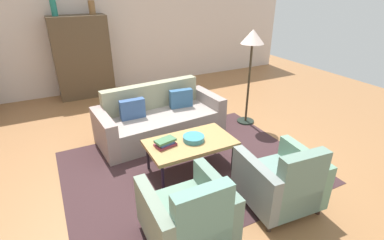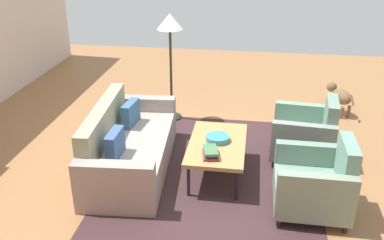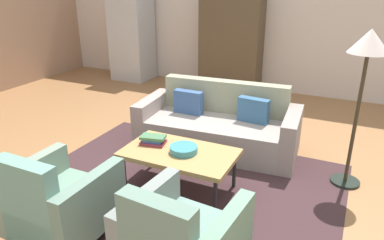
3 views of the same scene
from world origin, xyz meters
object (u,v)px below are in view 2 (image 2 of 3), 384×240
at_px(floor_lamp, 170,32).
at_px(armchair_right, 307,136).
at_px(armchair_left, 318,184).
at_px(book_stack, 211,153).
at_px(couch, 126,148).
at_px(dog, 340,96).
at_px(fruit_bowl, 218,138).
at_px(coffee_table, 217,145).

bearing_deg(floor_lamp, armchair_right, -116.92).
height_order(armchair_left, book_stack, armchair_left).
height_order(armchair_right, book_stack, armchair_right).
distance_m(couch, armchair_left, 2.43).
bearing_deg(couch, floor_lamp, 166.13).
relative_size(book_stack, dog, 0.46).
distance_m(fruit_bowl, book_stack, 0.40).
bearing_deg(fruit_bowl, armchair_left, -119.20).
height_order(armchair_left, dog, armchair_left).
relative_size(couch, fruit_bowl, 7.30).
distance_m(couch, dog, 3.78).
distance_m(coffee_table, armchair_right, 1.31).
bearing_deg(floor_lamp, dog, -77.76).
relative_size(armchair_right, fruit_bowl, 2.97).
bearing_deg(armchair_right, couch, 109.24).
bearing_deg(couch, dog, 122.23).
bearing_deg(coffee_table, fruit_bowl, 0.00).
bearing_deg(coffee_table, armchair_right, -62.99).
xyz_separation_m(armchair_left, book_stack, (0.25, 1.21, 0.16)).
bearing_deg(coffee_table, couch, 90.31).
distance_m(coffee_table, floor_lamp, 2.14).
distance_m(couch, fruit_bowl, 1.20).
relative_size(armchair_left, book_stack, 2.96).
bearing_deg(dog, armchair_right, 130.71).
bearing_deg(dog, armchair_left, 139.74).
bearing_deg(book_stack, armchair_right, -52.12).
xyz_separation_m(book_stack, dog, (2.60, -1.90, -0.19)).
distance_m(armchair_left, book_stack, 1.25).
xyz_separation_m(armchair_left, floor_lamp, (2.25, 2.07, 1.10)).
relative_size(coffee_table, dog, 1.84).
height_order(couch, floor_lamp, floor_lamp).
xyz_separation_m(couch, armchair_left, (-0.59, -2.35, 0.06)).
bearing_deg(couch, fruit_bowl, 88.48).
distance_m(armchair_right, fruit_bowl, 1.29).
height_order(couch, armchair_left, armchair_left).
bearing_deg(coffee_table, armchair_left, -117.24).
relative_size(couch, dog, 3.31).
xyz_separation_m(armchair_left, fruit_bowl, (0.65, 1.17, 0.15)).
distance_m(coffee_table, dog, 2.91).
xyz_separation_m(fruit_bowl, floor_lamp, (1.60, 0.91, 0.95)).
relative_size(fruit_bowl, book_stack, 1.00).
bearing_deg(fruit_bowl, dog, -40.18).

